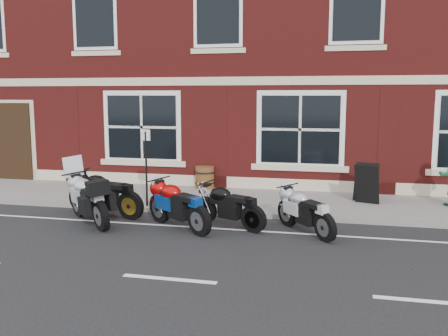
{
  "coord_description": "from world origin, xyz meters",
  "views": [
    {
      "loc": [
        2.63,
        -10.4,
        2.98
      ],
      "look_at": [
        -0.14,
        1.6,
        1.18
      ],
      "focal_mm": 40.0,
      "sensor_mm": 36.0,
      "label": 1
    }
  ],
  "objects_px": {
    "moto_touring_silver": "(89,197)",
    "a_board_sign": "(366,183)",
    "moto_naked_black": "(228,204)",
    "parking_sign": "(146,162)",
    "barrel_planter": "(205,177)",
    "moto_sport_silver": "(305,210)",
    "moto_sport_red": "(178,203)",
    "moto_sport_black": "(104,192)"
  },
  "relations": [
    {
      "from": "moto_sport_silver",
      "to": "moto_naked_black",
      "type": "distance_m",
      "value": 1.76
    },
    {
      "from": "a_board_sign",
      "to": "parking_sign",
      "type": "height_order",
      "value": "parking_sign"
    },
    {
      "from": "a_board_sign",
      "to": "barrel_planter",
      "type": "relative_size",
      "value": 1.56
    },
    {
      "from": "moto_naked_black",
      "to": "parking_sign",
      "type": "distance_m",
      "value": 2.77
    },
    {
      "from": "moto_naked_black",
      "to": "parking_sign",
      "type": "height_order",
      "value": "parking_sign"
    },
    {
      "from": "moto_naked_black",
      "to": "barrel_planter",
      "type": "bearing_deg",
      "value": 48.82
    },
    {
      "from": "moto_sport_black",
      "to": "barrel_planter",
      "type": "bearing_deg",
      "value": -10.32
    },
    {
      "from": "a_board_sign",
      "to": "moto_sport_red",
      "type": "bearing_deg",
      "value": -124.48
    },
    {
      "from": "moto_sport_black",
      "to": "moto_naked_black",
      "type": "bearing_deg",
      "value": -81.9
    },
    {
      "from": "moto_sport_red",
      "to": "moto_sport_silver",
      "type": "relative_size",
      "value": 1.14
    },
    {
      "from": "moto_sport_red",
      "to": "parking_sign",
      "type": "relative_size",
      "value": 0.93
    },
    {
      "from": "moto_sport_red",
      "to": "moto_naked_black",
      "type": "bearing_deg",
      "value": -34.44
    },
    {
      "from": "moto_sport_black",
      "to": "a_board_sign",
      "type": "xyz_separation_m",
      "value": [
        6.4,
        2.46,
        0.06
      ]
    },
    {
      "from": "moto_naked_black",
      "to": "moto_sport_red",
      "type": "bearing_deg",
      "value": 135.57
    },
    {
      "from": "moto_naked_black",
      "to": "parking_sign",
      "type": "xyz_separation_m",
      "value": [
        -2.41,
        1.13,
        0.75
      ]
    },
    {
      "from": "moto_sport_black",
      "to": "moto_sport_red",
      "type": "bearing_deg",
      "value": -94.08
    },
    {
      "from": "moto_sport_silver",
      "to": "a_board_sign",
      "type": "bearing_deg",
      "value": 24.97
    },
    {
      "from": "moto_sport_red",
      "to": "a_board_sign",
      "type": "relative_size",
      "value": 1.76
    },
    {
      "from": "a_board_sign",
      "to": "parking_sign",
      "type": "distance_m",
      "value": 5.87
    },
    {
      "from": "moto_sport_red",
      "to": "moto_naked_black",
      "type": "height_order",
      "value": "moto_sport_red"
    },
    {
      "from": "moto_touring_silver",
      "to": "moto_sport_red",
      "type": "relative_size",
      "value": 0.96
    },
    {
      "from": "barrel_planter",
      "to": "moto_sport_silver",
      "type": "bearing_deg",
      "value": -49.99
    },
    {
      "from": "moto_touring_silver",
      "to": "a_board_sign",
      "type": "relative_size",
      "value": 1.68
    },
    {
      "from": "moto_naked_black",
      "to": "a_board_sign",
      "type": "height_order",
      "value": "a_board_sign"
    },
    {
      "from": "moto_sport_red",
      "to": "moto_naked_black",
      "type": "relative_size",
      "value": 0.99
    },
    {
      "from": "moto_sport_red",
      "to": "parking_sign",
      "type": "xyz_separation_m",
      "value": [
        -1.36,
        1.5,
        0.7
      ]
    },
    {
      "from": "moto_sport_silver",
      "to": "parking_sign",
      "type": "relative_size",
      "value": 0.82
    },
    {
      "from": "moto_touring_silver",
      "to": "moto_sport_red",
      "type": "height_order",
      "value": "moto_touring_silver"
    },
    {
      "from": "moto_sport_red",
      "to": "parking_sign",
      "type": "distance_m",
      "value": 2.14
    },
    {
      "from": "moto_sport_silver",
      "to": "moto_sport_red",
      "type": "bearing_deg",
      "value": 145.91
    },
    {
      "from": "moto_sport_black",
      "to": "moto_touring_silver",
      "type": "bearing_deg",
      "value": -167.95
    },
    {
      "from": "moto_naked_black",
      "to": "barrel_planter",
      "type": "distance_m",
      "value": 4.2
    },
    {
      "from": "moto_sport_black",
      "to": "moto_naked_black",
      "type": "distance_m",
      "value": 3.25
    },
    {
      "from": "moto_touring_silver",
      "to": "a_board_sign",
      "type": "bearing_deg",
      "value": -20.02
    },
    {
      "from": "moto_touring_silver",
      "to": "a_board_sign",
      "type": "height_order",
      "value": "moto_touring_silver"
    },
    {
      "from": "moto_touring_silver",
      "to": "moto_sport_black",
      "type": "relative_size",
      "value": 0.79
    },
    {
      "from": "moto_naked_black",
      "to": "barrel_planter",
      "type": "height_order",
      "value": "moto_naked_black"
    },
    {
      "from": "a_board_sign",
      "to": "parking_sign",
      "type": "bearing_deg",
      "value": -144.7
    },
    {
      "from": "moto_sport_red",
      "to": "moto_touring_silver",
      "type": "bearing_deg",
      "value": 126.04
    },
    {
      "from": "moto_sport_black",
      "to": "a_board_sign",
      "type": "bearing_deg",
      "value": -54.38
    },
    {
      "from": "moto_touring_silver",
      "to": "moto_sport_red",
      "type": "bearing_deg",
      "value": -46.73
    },
    {
      "from": "parking_sign",
      "to": "moto_sport_silver",
      "type": "bearing_deg",
      "value": -0.48
    }
  ]
}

